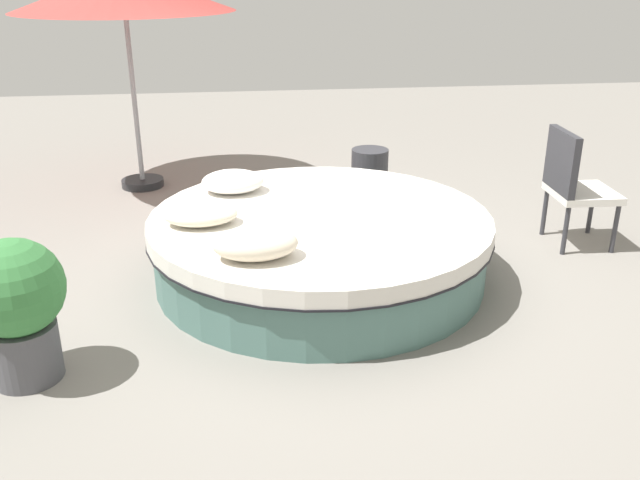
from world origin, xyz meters
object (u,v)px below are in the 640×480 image
(patio_chair, at_px, (573,181))
(throw_pillow_2, at_px, (255,244))
(throw_pillow_1, at_px, (201,214))
(planter, at_px, (16,303))
(round_bed, at_px, (320,245))
(side_table, at_px, (369,175))
(throw_pillow_0, at_px, (233,181))

(patio_chair, bearing_deg, throw_pillow_2, -65.01)
(throw_pillow_1, relative_size, planter, 0.61)
(throw_pillow_2, bearing_deg, round_bed, -124.86)
(throw_pillow_1, xyz_separation_m, throw_pillow_2, (-0.36, 0.64, 0.02))
(throw_pillow_2, distance_m, planter, 1.42)
(round_bed, xyz_separation_m, patio_chair, (-2.16, -0.39, 0.30))
(throw_pillow_2, bearing_deg, side_table, -116.39)
(planter, bearing_deg, round_bed, -148.41)
(throw_pillow_2, distance_m, patio_chair, 2.89)
(round_bed, height_order, patio_chair, patio_chair)
(planter, bearing_deg, throw_pillow_2, -162.82)
(patio_chair, bearing_deg, side_table, -131.08)
(patio_chair, bearing_deg, round_bed, -77.47)
(throw_pillow_1, height_order, side_table, throw_pillow_1)
(planter, relative_size, side_table, 1.67)
(throw_pillow_0, xyz_separation_m, throw_pillow_1, (0.23, 0.70, -0.02))
(throw_pillow_1, distance_m, side_table, 2.44)
(round_bed, xyz_separation_m, side_table, (-0.72, -1.75, -0.00))
(throw_pillow_0, bearing_deg, planter, 55.30)
(round_bed, height_order, throw_pillow_2, throw_pillow_2)
(throw_pillow_0, distance_m, side_table, 1.79)
(throw_pillow_0, xyz_separation_m, planter, (1.22, 1.77, -0.11))
(throw_pillow_1, distance_m, throw_pillow_2, 0.74)
(patio_chair, distance_m, planter, 4.30)
(throw_pillow_2, height_order, planter, planter)
(throw_pillow_0, bearing_deg, patio_chair, 175.18)
(throw_pillow_0, bearing_deg, side_table, -140.34)
(side_table, bearing_deg, patio_chair, 136.61)
(side_table, bearing_deg, planter, 48.26)
(planter, distance_m, side_table, 3.88)
(round_bed, relative_size, patio_chair, 2.60)
(throw_pillow_1, xyz_separation_m, side_table, (-1.59, -1.83, -0.32))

